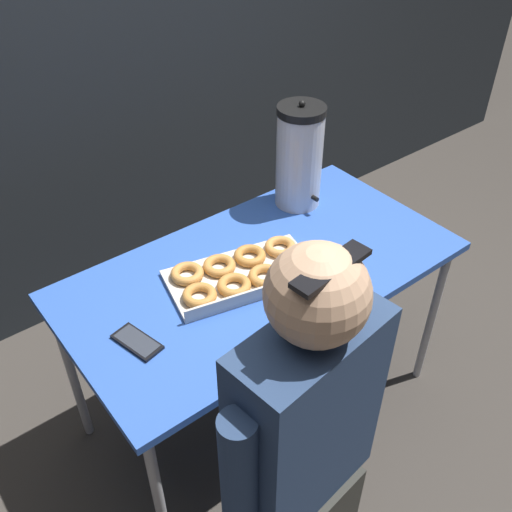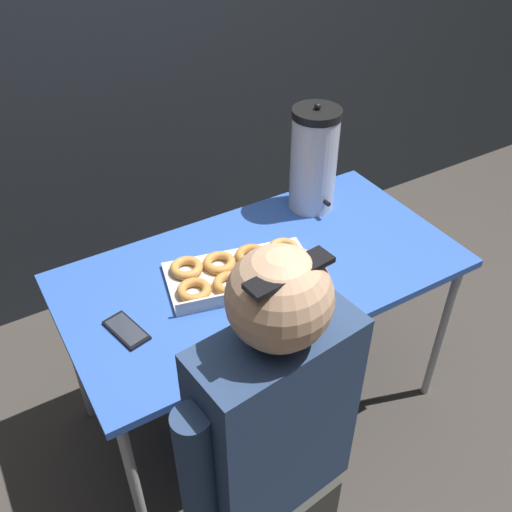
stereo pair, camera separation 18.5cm
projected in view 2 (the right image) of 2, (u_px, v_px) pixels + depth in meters
ground_plane at (261, 402)px, 2.35m from camera, size 12.00×12.00×0.00m
back_wall at (125, 7)px, 2.24m from camera, size 6.00×0.11×2.60m
folding_table at (262, 279)px, 1.93m from camera, size 1.33×0.70×0.72m
donut_box at (241, 272)px, 1.85m from camera, size 0.52×0.36×0.05m
coffee_urn at (314, 160)px, 2.07m from camera, size 0.18×0.20×0.41m
cell_phone at (126, 330)px, 1.67m from camera, size 0.10×0.16×0.01m
person_seated at (274, 451)px, 1.48m from camera, size 0.54×0.26×1.27m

